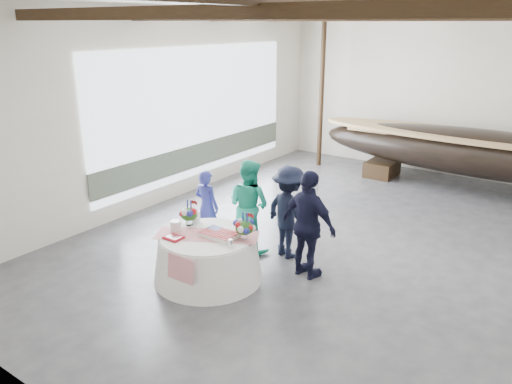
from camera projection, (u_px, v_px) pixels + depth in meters
The scene contains 13 objects.
floor at pixel (361, 246), 9.73m from camera, with size 10.00×12.00×0.01m, color #3D3D42.
wall_back at pixel (457, 95), 13.64m from camera, with size 10.00×0.02×4.50m, color silver.
wall_front at pixel (93, 248), 4.37m from camera, with size 10.00×0.02×4.50m, color silver.
wall_left at pixel (170, 107), 11.75m from camera, with size 0.02×12.00×4.50m, color silver.
pavilion_structure at pixel (394, 30), 9.07m from camera, with size 9.80×11.76×4.50m.
open_bay at pixel (200, 119), 12.63m from camera, with size 0.03×7.00×3.20m.
longboat_display at pixel (484, 153), 12.41m from camera, with size 8.69×1.74×1.63m.
banquet_table at pixel (208, 257), 8.38m from camera, with size 1.84×1.84×0.79m.
tabletop_items at pixel (212, 224), 8.32m from camera, with size 1.76×1.28×0.40m.
guest_woman_blue at pixel (207, 207), 9.70m from camera, with size 0.54×0.35×1.47m, color navy.
guest_woman_teal at pixel (249, 206), 9.31m from camera, with size 0.86×0.67×1.78m, color #22B08F.
guest_man_left at pixel (289, 212), 9.06m from camera, with size 1.12×0.64×1.73m, color black.
guest_man_right at pixel (309, 225), 8.29m from camera, with size 1.10×0.46×1.87m, color black.
Camera 1 is at (3.47, -8.42, 4.13)m, focal length 35.00 mm.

